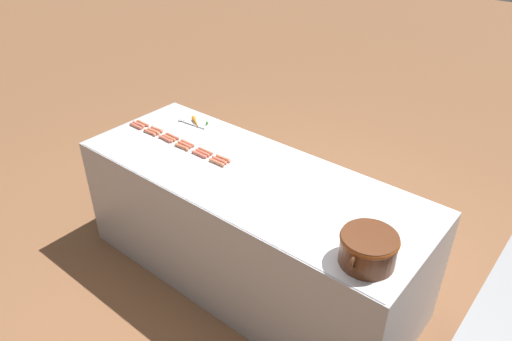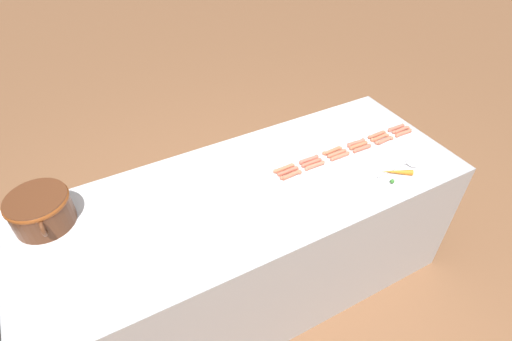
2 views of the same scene
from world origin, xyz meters
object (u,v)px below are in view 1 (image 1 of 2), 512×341
(bean_pot, at_px, (368,247))
(hot_dog_16, at_px, (199,154))
(hot_dog_12, at_px, (136,126))
(hot_dog_14, at_px, (165,139))
(serving_spoon, at_px, (186,121))
(hot_dog_5, at_px, (223,158))
(hot_dog_7, at_px, (154,131))
(hot_dog_8, at_px, (169,138))
(hot_dog_1, at_px, (157,129))
(hot_dog_9, at_px, (185,145))
(hot_dog_3, at_px, (187,143))
(hot_dog_11, at_px, (219,160))
(hot_dog_0, at_px, (143,123))
(hot_dog_10, at_px, (203,153))
(carrot, at_px, (197,122))
(hot_dog_2, at_px, (172,136))
(hot_dog_4, at_px, (205,151))
(hot_dog_17, at_px, (217,162))
(hot_dog_15, at_px, (182,147))
(hot_dog_6, at_px, (139,124))
(hot_dog_13, at_px, (150,132))

(bean_pot, bearing_deg, hot_dog_16, -98.75)
(hot_dog_12, bearing_deg, hot_dog_14, 90.94)
(bean_pot, xyz_separation_m, serving_spoon, (-0.50, -1.78, -0.08))
(hot_dog_5, height_order, hot_dog_7, same)
(hot_dog_7, distance_m, hot_dog_16, 0.49)
(hot_dog_8, bearing_deg, hot_dog_1, -101.45)
(hot_dog_5, distance_m, hot_dog_9, 0.33)
(hot_dog_1, xyz_separation_m, hot_dog_3, (0.00, 0.32, 0.00))
(hot_dog_11, bearing_deg, hot_dog_5, 175.42)
(hot_dog_0, bearing_deg, hot_dog_10, 87.36)
(hot_dog_5, relative_size, hot_dog_14, 1.00)
(hot_dog_12, height_order, carrot, carrot)
(hot_dog_1, relative_size, hot_dog_2, 1.00)
(hot_dog_4, distance_m, hot_dog_16, 0.06)
(hot_dog_8, relative_size, hot_dog_17, 1.00)
(hot_dog_7, xyz_separation_m, serving_spoon, (-0.26, 0.06, -0.00))
(hot_dog_8, relative_size, carrot, 0.80)
(hot_dog_12, distance_m, serving_spoon, 0.37)
(hot_dog_15, bearing_deg, hot_dog_17, 90.23)
(hot_dog_10, relative_size, serving_spoon, 0.49)
(hot_dog_2, distance_m, hot_dog_3, 0.16)
(hot_dog_6, relative_size, hot_dog_10, 1.00)
(hot_dog_0, bearing_deg, hot_dog_3, 89.86)
(hot_dog_6, height_order, hot_dog_13, same)
(hot_dog_10, bearing_deg, bean_pot, 80.00)
(hot_dog_1, height_order, hot_dog_3, same)
(hot_dog_15, bearing_deg, hot_dog_16, 90.88)
(hot_dog_8, bearing_deg, hot_dog_15, 79.17)
(hot_dog_1, distance_m, hot_dog_3, 0.32)
(hot_dog_0, distance_m, hot_dog_9, 0.48)
(hot_dog_12, bearing_deg, serving_spoon, 143.82)
(hot_dog_15, bearing_deg, hot_dog_12, -89.89)
(hot_dog_14, relative_size, hot_dog_15, 1.00)
(hot_dog_14, bearing_deg, hot_dog_5, 97.13)
(hot_dog_15, relative_size, bean_pot, 0.37)
(hot_dog_8, bearing_deg, hot_dog_13, -79.11)
(hot_dog_14, relative_size, hot_dog_17, 1.00)
(hot_dog_9, bearing_deg, hot_dog_8, -89.50)
(hot_dog_15, bearing_deg, hot_dog_7, -95.28)
(hot_dog_1, relative_size, hot_dog_9, 1.00)
(hot_dog_8, distance_m, hot_dog_16, 0.33)
(hot_dog_2, relative_size, hot_dog_13, 1.00)
(hot_dog_11, distance_m, hot_dog_13, 0.65)
(hot_dog_3, relative_size, hot_dog_6, 1.00)
(hot_dog_0, bearing_deg, hot_dog_16, 84.75)
(hot_dog_4, height_order, hot_dog_7, same)
(hot_dog_8, distance_m, serving_spoon, 0.28)
(hot_dog_3, relative_size, hot_dog_4, 1.00)
(hot_dog_5, height_order, bean_pot, bean_pot)
(hot_dog_10, distance_m, serving_spoon, 0.51)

